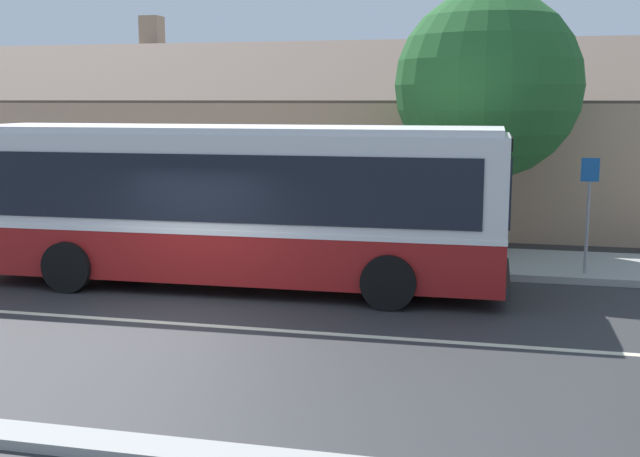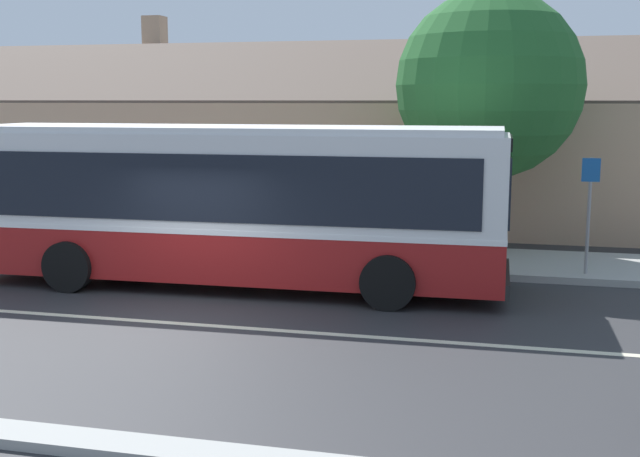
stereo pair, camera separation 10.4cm
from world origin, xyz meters
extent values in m
plane|color=#2D2D30|center=(0.00, 0.00, 0.00)|extent=(300.00, 300.00, 0.00)
cube|color=#9E9E99|center=(0.00, 6.00, 0.07)|extent=(60.00, 3.00, 0.15)
cube|color=beige|center=(0.00, 0.00, 0.00)|extent=(60.00, 0.16, 0.01)
cube|color=tan|center=(0.36, 14.12, 1.80)|extent=(27.09, 10.00, 3.61)
cube|color=brown|center=(0.36, 11.63, 4.58)|extent=(27.69, 5.06, 2.08)
cube|color=brown|center=(0.36, 16.62, 4.58)|extent=(27.69, 5.06, 2.08)
cube|color=tan|center=(-7.09, 15.12, 6.04)|extent=(0.70, 0.70, 1.20)
cube|color=black|center=(-9.12, 9.10, 1.99)|extent=(1.10, 0.06, 1.30)
cube|color=#4C3323|center=(4.42, 9.10, 1.05)|extent=(1.00, 0.06, 2.10)
cube|color=maroon|center=(0.17, 2.90, 0.75)|extent=(10.75, 2.69, 0.95)
cube|color=white|center=(0.17, 2.90, 1.28)|extent=(10.77, 2.71, 0.10)
cube|color=silver|center=(0.17, 2.90, 2.20)|extent=(10.75, 2.69, 1.75)
cube|color=silver|center=(0.17, 2.90, 3.13)|extent=(10.53, 2.56, 0.12)
cube|color=black|center=(0.15, 4.16, 2.10)|extent=(9.85, 0.20, 1.25)
cube|color=black|center=(0.19, 1.64, 2.10)|extent=(9.85, 0.20, 1.25)
cube|color=black|center=(5.54, 2.99, 2.10)|extent=(0.08, 2.20, 1.25)
cube|color=black|center=(5.54, 2.99, 2.93)|extent=(0.07, 1.75, 0.24)
cube|color=black|center=(5.56, 2.99, 0.40)|extent=(0.12, 2.50, 0.28)
cube|color=#197233|center=(-1.19, 4.15, 0.75)|extent=(3.00, 0.08, 0.67)
cube|color=black|center=(4.32, 4.24, 1.50)|extent=(0.90, 0.05, 2.45)
cylinder|color=black|center=(3.47, 4.21, 0.50)|extent=(1.00, 0.30, 1.00)
cylinder|color=black|center=(3.51, 1.71, 0.50)|extent=(1.00, 0.30, 1.00)
cylinder|color=black|center=(-2.79, 4.10, 0.50)|extent=(1.00, 0.30, 1.00)
cylinder|color=black|center=(-2.75, 1.60, 0.50)|extent=(1.00, 0.30, 1.00)
cylinder|color=#4C3828|center=(4.98, 7.16, 1.31)|extent=(0.34, 0.34, 2.62)
sphere|color=#235B28|center=(4.98, 7.16, 4.04)|extent=(4.35, 4.35, 4.35)
cylinder|color=gray|center=(7.13, 5.00, 1.35)|extent=(0.07, 0.07, 2.40)
cube|color=#1959A5|center=(7.13, 4.98, 2.30)|extent=(0.36, 0.03, 0.48)
camera|label=1|loc=(5.52, -12.09, 3.72)|focal=45.00mm
camera|label=2|loc=(5.62, -12.07, 3.72)|focal=45.00mm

